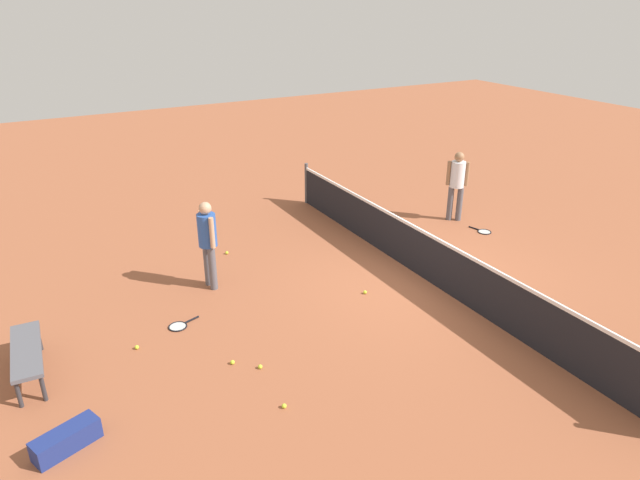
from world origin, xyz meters
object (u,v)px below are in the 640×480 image
object	(u,v)px
tennis_ball_near_player	(227,253)
tennis_ball_midcourt	(232,362)
tennis_ball_stray_right	(137,347)
courtside_bench	(27,352)
player_far_side	(457,180)
tennis_racket_far_player	(483,231)
equipment_bag	(64,441)
player_near_side	(208,238)
tennis_ball_by_net	(260,367)
tennis_ball_stray_left	(284,406)
tennis_racket_near_player	(179,326)
tennis_ball_baseline	(365,292)

from	to	relation	value
tennis_ball_near_player	tennis_ball_midcourt	distance (m)	3.95
tennis_ball_stray_right	courtside_bench	size ratio (longest dim) A/B	0.04
courtside_bench	player_far_side	bearing A→B (deg)	100.63
tennis_racket_far_player	equipment_bag	xyz separation A→B (m)	(2.65, -9.39, 0.13)
player_near_side	tennis_ball_midcourt	bearing A→B (deg)	-12.12
player_far_side	courtside_bench	xyz separation A→B (m)	(1.79, -9.53, -0.59)
player_far_side	tennis_ball_by_net	xyz separation A→B (m)	(3.23, -6.55, -0.98)
tennis_racket_far_player	tennis_ball_by_net	distance (m)	7.03
tennis_ball_stray_left	tennis_ball_stray_right	world-z (taller)	same
tennis_ball_by_net	player_far_side	bearing A→B (deg)	116.29
player_far_side	courtside_bench	world-z (taller)	player_far_side
player_near_side	player_far_side	distance (m)	6.34
tennis_racket_near_player	tennis_ball_near_player	xyz separation A→B (m)	(-2.31, 1.70, 0.02)
tennis_ball_midcourt	courtside_bench	distance (m)	2.92
tennis_racket_near_player	equipment_bag	bearing A→B (deg)	-44.08
player_far_side	courtside_bench	size ratio (longest dim) A/B	1.12
tennis_ball_midcourt	courtside_bench	world-z (taller)	courtside_bench
player_far_side	tennis_racket_near_player	distance (m)	7.50
tennis_racket_near_player	courtside_bench	xyz separation A→B (m)	(0.28, -2.26, 0.40)
tennis_ball_midcourt	tennis_ball_near_player	bearing A→B (deg)	160.86
tennis_racket_near_player	tennis_ball_stray_left	xyz separation A→B (m)	(2.68, 0.66, 0.02)
player_near_side	courtside_bench	distance (m)	3.53
player_near_side	courtside_bench	size ratio (longest dim) A/B	1.12
player_far_side	tennis_ball_near_player	world-z (taller)	player_far_side
tennis_ball_stray_left	courtside_bench	world-z (taller)	courtside_bench
tennis_ball_by_net	equipment_bag	xyz separation A→B (m)	(0.36, -2.74, 0.11)
tennis_ball_near_player	tennis_ball_stray_right	size ratio (longest dim) A/B	1.00
tennis_ball_stray_right	tennis_racket_near_player	bearing A→B (deg)	112.93
player_near_side	tennis_ball_stray_right	size ratio (longest dim) A/B	25.76
tennis_ball_by_net	tennis_ball_stray_left	bearing A→B (deg)	-3.88
player_near_side	tennis_ball_by_net	distance (m)	2.99
tennis_racket_near_player	tennis_ball_baseline	size ratio (longest dim) A/B	9.19
player_far_side	tennis_ball_near_player	distance (m)	5.71
tennis_racket_near_player	courtside_bench	size ratio (longest dim) A/B	0.40
tennis_ball_near_player	tennis_ball_baseline	bearing A→B (deg)	29.61
tennis_ball_by_net	tennis_ball_midcourt	xyz separation A→B (m)	(-0.30, -0.32, 0.00)
tennis_racket_near_player	tennis_ball_stray_right	size ratio (longest dim) A/B	9.19
tennis_ball_by_net	equipment_bag	distance (m)	2.77
tennis_racket_near_player	tennis_ball_by_net	bearing A→B (deg)	22.93
tennis_racket_far_player	tennis_ball_midcourt	bearing A→B (deg)	-74.04
player_near_side	equipment_bag	world-z (taller)	player_near_side
tennis_ball_midcourt	tennis_racket_far_player	bearing A→B (deg)	105.96
tennis_racket_near_player	tennis_ball_stray_right	distance (m)	0.83
tennis_ball_by_net	equipment_bag	bearing A→B (deg)	-82.61
courtside_bench	equipment_bag	world-z (taller)	courtside_bench
player_far_side	tennis_ball_stray_right	distance (m)	8.30
tennis_ball_midcourt	tennis_ball_baseline	bearing A→B (deg)	106.24
courtside_bench	tennis_racket_near_player	bearing A→B (deg)	97.04
tennis_racket_near_player	tennis_ball_midcourt	distance (m)	1.48
tennis_ball_midcourt	courtside_bench	bearing A→B (deg)	-113.22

